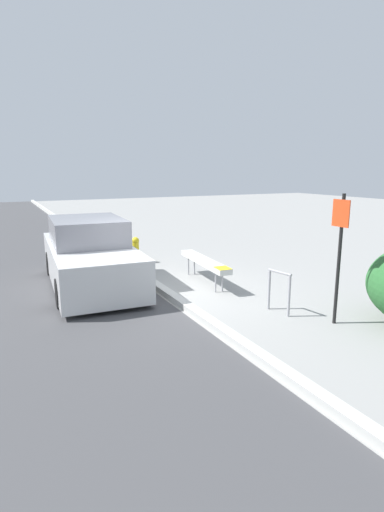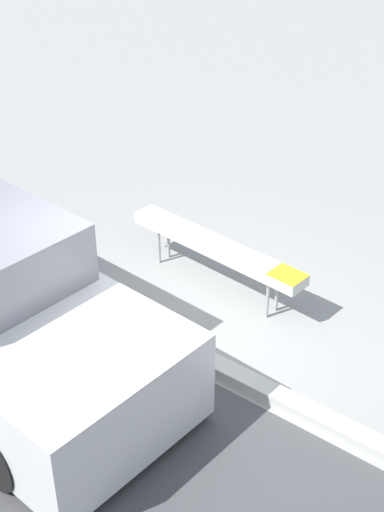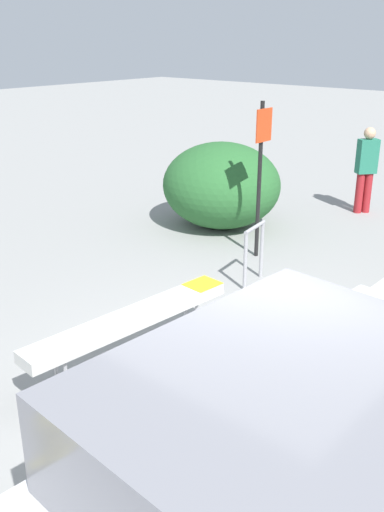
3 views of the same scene
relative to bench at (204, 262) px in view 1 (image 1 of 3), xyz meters
The scene contains 7 objects.
ground_plane 1.41m from the bench, 68.51° to the right, with size 60.00×60.00×0.00m, color gray.
curb 1.39m from the bench, 68.51° to the right, with size 60.00×0.20×0.13m.
bench is the anchor object (origin of this frame).
bike_rack 2.50m from the bench, ahead, with size 0.55×0.14×0.83m.
sign_post 3.57m from the bench, 13.63° to the left, with size 0.36×0.08×2.30m.
fire_hydrant 2.92m from the bench, 164.40° to the right, with size 0.36×0.22×0.77m.
parked_car_near 2.73m from the bench, 113.23° to the right, with size 4.63×2.05×1.58m.
Camera 1 is at (7.76, -3.25, 2.68)m, focal length 28.00 mm.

